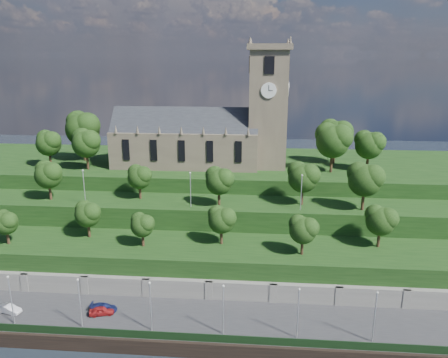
# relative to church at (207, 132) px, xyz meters

# --- Properties ---
(ground) EXTENTS (320.00, 320.00, 0.00)m
(ground) POSITION_rel_church_xyz_m (-0.79, -45.98, -22.52)
(ground) COLOR black
(ground) RESTS_ON ground
(promenade) EXTENTS (160.00, 12.00, 2.00)m
(promenade) POSITION_rel_church_xyz_m (-0.79, -39.98, -21.52)
(promenade) COLOR #2D2D30
(promenade) RESTS_ON ground
(quay_wall) EXTENTS (160.00, 0.50, 2.20)m
(quay_wall) POSITION_rel_church_xyz_m (-0.79, -46.03, -21.42)
(quay_wall) COLOR black
(quay_wall) RESTS_ON ground
(fence) EXTENTS (160.00, 0.10, 1.20)m
(fence) POSITION_rel_church_xyz_m (-0.79, -45.38, -19.92)
(fence) COLOR black
(fence) RESTS_ON promenade
(retaining_wall) EXTENTS (160.00, 2.10, 5.00)m
(retaining_wall) POSITION_rel_church_xyz_m (-0.79, -34.01, -20.02)
(retaining_wall) COLOR slate
(retaining_wall) RESTS_ON ground
(embankment_lower) EXTENTS (160.00, 12.00, 8.00)m
(embankment_lower) POSITION_rel_church_xyz_m (-0.79, -27.98, -18.52)
(embankment_lower) COLOR #163411
(embankment_lower) RESTS_ON ground
(embankment_upper) EXTENTS (160.00, 10.00, 12.00)m
(embankment_upper) POSITION_rel_church_xyz_m (-0.79, -16.98, -16.52)
(embankment_upper) COLOR #163411
(embankment_upper) RESTS_ON ground
(hilltop) EXTENTS (160.00, 32.00, 15.00)m
(hilltop) POSITION_rel_church_xyz_m (-0.79, 4.02, -15.02)
(hilltop) COLOR #163411
(hilltop) RESTS_ON ground
(church) EXTENTS (38.60, 12.35, 27.60)m
(church) POSITION_rel_church_xyz_m (0.00, 0.00, 0.00)
(church) COLOR brown
(church) RESTS_ON hilltop
(trees_lower) EXTENTS (67.32, 8.60, 7.20)m
(trees_lower) POSITION_rel_church_xyz_m (3.51, -27.71, -10.06)
(trees_lower) COLOR #332013
(trees_lower) RESTS_ON embankment_lower
(trees_upper) EXTENTS (64.93, 8.19, 8.75)m
(trees_upper) POSITION_rel_church_xyz_m (7.02, -17.95, -5.13)
(trees_upper) COLOR #332013
(trees_upper) RESTS_ON embankment_upper
(trees_hilltop) EXTENTS (75.83, 16.39, 11.62)m
(trees_hilltop) POSITION_rel_church_xyz_m (0.10, -0.86, -0.65)
(trees_hilltop) COLOR #332013
(trees_hilltop) RESTS_ON hilltop
(lamp_posts_promenade) EXTENTS (60.36, 0.36, 7.54)m
(lamp_posts_promenade) POSITION_rel_church_xyz_m (-2.79, -43.48, -16.15)
(lamp_posts_promenade) COLOR #B2B2B7
(lamp_posts_promenade) RESTS_ON promenade
(lamp_posts_upper) EXTENTS (40.36, 0.36, 6.67)m
(lamp_posts_upper) POSITION_rel_church_xyz_m (-0.79, -19.98, -6.60)
(lamp_posts_upper) COLOR #B2B2B7
(lamp_posts_upper) RESTS_ON embankment_upper
(car_left) EXTENTS (3.89, 2.38, 1.24)m
(car_left) POSITION_rel_church_xyz_m (-11.08, -40.35, -19.90)
(car_left) COLOR #A51B1C
(car_left) RESTS_ON promenade
(car_middle) EXTENTS (3.93, 2.15, 1.23)m
(car_middle) POSITION_rel_church_xyz_m (-24.97, -41.01, -19.91)
(car_middle) COLOR #B6B5BA
(car_middle) RESTS_ON promenade
(car_right) EXTENTS (3.99, 1.64, 1.16)m
(car_right) POSITION_rel_church_xyz_m (-11.14, -39.36, -19.94)
(car_right) COLOR #171F51
(car_right) RESTS_ON promenade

